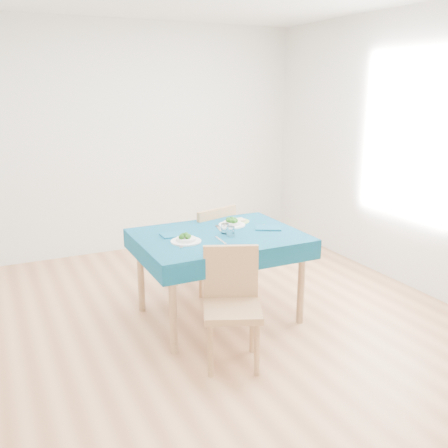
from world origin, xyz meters
name	(u,v)px	position (x,y,z in m)	size (l,w,h in m)	color
room_shell	(224,165)	(0.00, 0.00, 1.35)	(4.02, 4.52, 2.73)	#A66E45
table	(219,276)	(-0.04, 0.03, 0.38)	(1.36, 1.04, 0.76)	#073A55
chair_near	(232,300)	(-0.28, -0.71, 0.50)	(0.40, 0.44, 1.01)	#956D46
chair_far	(202,231)	(0.12, 0.72, 0.59)	(0.47, 0.51, 1.17)	#956D46
bowl_near	(186,238)	(-0.37, -0.05, 0.80)	(0.25, 0.25, 0.07)	white
bowl_far	(232,222)	(0.19, 0.22, 0.79)	(0.24, 0.24, 0.07)	white
fork_near	(181,245)	(-0.43, -0.11, 0.76)	(0.02, 0.18, 0.00)	silver
knife_near	(221,240)	(-0.10, -0.14, 0.76)	(0.02, 0.23, 0.00)	silver
fork_far	(219,229)	(0.04, 0.17, 0.76)	(0.02, 0.18, 0.00)	silver
knife_far	(267,228)	(0.43, 0.01, 0.76)	(0.02, 0.23, 0.00)	silver
napkin_near	(175,235)	(-0.38, 0.16, 0.76)	(0.22, 0.16, 0.01)	navy
napkin_far	(268,228)	(0.43, -0.01, 0.76)	(0.22, 0.16, 0.01)	navy
tumbler_center	(225,229)	(0.02, 0.03, 0.80)	(0.07, 0.07, 0.09)	white
tumbler_side	(231,232)	(0.03, -0.08, 0.80)	(0.07, 0.07, 0.09)	white
side_plate	(239,221)	(0.30, 0.31, 0.76)	(0.19, 0.19, 0.01)	#9CC761
bread_slice	(239,220)	(0.30, 0.31, 0.78)	(0.10, 0.10, 0.02)	beige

